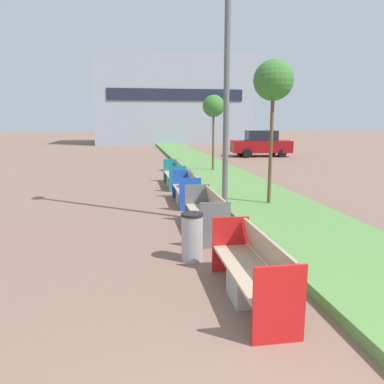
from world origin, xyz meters
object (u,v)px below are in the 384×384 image
object	(u,v)px
sapling_tree_far	(214,107)
parked_car_distant	(261,144)
bench_blue_frame	(187,192)
bench_teal_frame	(175,177)
litter_bin	(192,237)
bench_red_frame	(252,275)
sapling_tree_near	(273,82)
bench_grey_frame	(207,217)
street_lamp_post	(228,13)

from	to	relation	value
sapling_tree_far	parked_car_distant	world-z (taller)	sapling_tree_far
bench_blue_frame	bench_teal_frame	distance (m)	3.19
litter_bin	sapling_tree_far	world-z (taller)	sapling_tree_far
bench_red_frame	sapling_tree_near	world-z (taller)	sapling_tree_near
bench_grey_frame	litter_bin	world-z (taller)	bench_grey_frame
bench_grey_frame	sapling_tree_near	world-z (taller)	sapling_tree_near
bench_blue_frame	litter_bin	xyz separation A→B (m)	(-0.59, -4.76, 0.08)
bench_blue_frame	sapling_tree_near	xyz separation A→B (m)	(2.25, -1.08, 3.19)
litter_bin	sapling_tree_far	distance (m)	11.99
sapling_tree_near	sapling_tree_far	bearing A→B (deg)	90.00
sapling_tree_near	parked_car_distant	bearing A→B (deg)	71.49
parked_car_distant	bench_blue_frame	bearing A→B (deg)	-111.86
litter_bin	bench_blue_frame	bearing A→B (deg)	82.93
bench_blue_frame	litter_bin	distance (m)	4.80
litter_bin	street_lamp_post	xyz separation A→B (m)	(1.20, 2.41, 4.48)
bench_blue_frame	parked_car_distant	distance (m)	16.58
bench_red_frame	bench_blue_frame	size ratio (longest dim) A/B	1.12
bench_red_frame	litter_bin	world-z (taller)	bench_red_frame
sapling_tree_near	bench_blue_frame	bearing A→B (deg)	154.38
bench_teal_frame	litter_bin	bearing A→B (deg)	-94.29
bench_grey_frame	parked_car_distant	bearing A→B (deg)	67.12
litter_bin	parked_car_distant	size ratio (longest dim) A/B	0.20
bench_grey_frame	parked_car_distant	distance (m)	19.41
bench_grey_frame	litter_bin	size ratio (longest dim) A/B	2.41
bench_red_frame	street_lamp_post	size ratio (longest dim) A/B	0.24
street_lamp_post	bench_blue_frame	bearing A→B (deg)	104.67
bench_grey_frame	street_lamp_post	size ratio (longest dim) A/B	0.24
bench_blue_frame	bench_teal_frame	world-z (taller)	same
bench_red_frame	sapling_tree_far	world-z (taller)	sapling_tree_far
bench_grey_frame	street_lamp_post	distance (m)	4.66
litter_bin	sapling_tree_near	bearing A→B (deg)	52.38
parked_car_distant	bench_teal_frame	bearing A→B (deg)	-117.88
bench_teal_frame	litter_bin	size ratio (longest dim) A/B	2.77
litter_bin	street_lamp_post	distance (m)	5.23
bench_red_frame	street_lamp_post	world-z (taller)	street_lamp_post
sapling_tree_near	street_lamp_post	bearing A→B (deg)	-142.17
bench_red_frame	parked_car_distant	size ratio (longest dim) A/B	0.50
sapling_tree_near	bench_red_frame	bearing A→B (deg)	-112.79
bench_blue_frame	bench_grey_frame	bearing A→B (deg)	-89.96
bench_teal_frame	bench_blue_frame	bearing A→B (deg)	-90.11
litter_bin	sapling_tree_far	size ratio (longest dim) A/B	0.24
bench_red_frame	sapling_tree_near	size ratio (longest dim) A/B	0.53
bench_teal_frame	sapling_tree_far	world-z (taller)	sapling_tree_far
street_lamp_post	litter_bin	bearing A→B (deg)	-116.52
bench_red_frame	sapling_tree_near	xyz separation A→B (m)	(2.24, 5.34, 3.19)
bench_blue_frame	sapling_tree_far	distance (m)	7.49
sapling_tree_near	parked_car_distant	size ratio (longest dim) A/B	0.96
bench_grey_frame	bench_teal_frame	bearing A→B (deg)	89.97
sapling_tree_far	bench_red_frame	bearing A→B (deg)	-99.81
bench_red_frame	litter_bin	distance (m)	1.76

